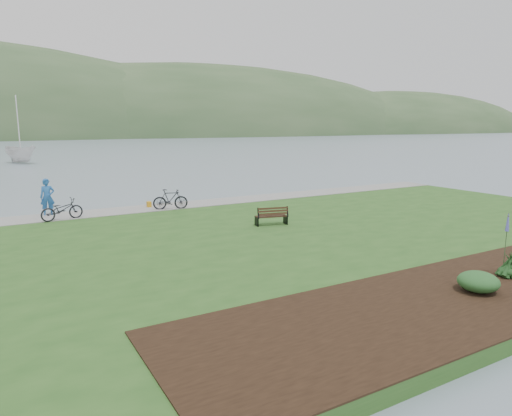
# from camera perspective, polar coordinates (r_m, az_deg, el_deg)

# --- Properties ---
(ground) EXTENTS (600.00, 600.00, 0.00)m
(ground) POSITION_cam_1_polar(r_m,az_deg,el_deg) (21.00, 3.08, -3.08)
(ground) COLOR slate
(ground) RESTS_ON ground
(lawn) EXTENTS (34.00, 20.00, 0.40)m
(lawn) POSITION_cam_1_polar(r_m,az_deg,el_deg) (19.35, 6.31, -3.69)
(lawn) COLOR #264F1C
(lawn) RESTS_ON ground
(shoreline_path) EXTENTS (34.00, 2.20, 0.03)m
(shoreline_path) POSITION_cam_1_polar(r_m,az_deg,el_deg) (26.84, -4.97, 0.77)
(shoreline_path) COLOR gray
(shoreline_path) RESTS_ON lawn
(far_hillside) EXTENTS (580.00, 80.00, 38.00)m
(far_hillside) POSITION_cam_1_polar(r_m,az_deg,el_deg) (189.74, -20.74, 8.27)
(far_hillside) COLOR #35522E
(far_hillside) RESTS_ON ground
(park_bench) EXTENTS (1.52, 0.90, 0.89)m
(park_bench) POSITION_cam_1_polar(r_m,az_deg,el_deg) (20.57, 2.00, -0.96)
(park_bench) COLOR black
(park_bench) RESTS_ON lawn
(person) EXTENTS (0.85, 0.64, 2.18)m
(person) POSITION_cam_1_polar(r_m,az_deg,el_deg) (24.93, -24.66, 1.61)
(person) COLOR #235BA1
(person) RESTS_ON lawn
(bicycle_a) EXTENTS (1.07, 2.06, 1.03)m
(bicycle_a) POSITION_cam_1_polar(r_m,az_deg,el_deg) (23.53, -23.10, -0.17)
(bicycle_a) COLOR black
(bicycle_a) RESTS_ON lawn
(bicycle_b) EXTENTS (1.00, 1.91, 1.10)m
(bicycle_b) POSITION_cam_1_polar(r_m,az_deg,el_deg) (24.78, -10.66, 1.08)
(bicycle_b) COLOR black
(bicycle_b) RESTS_ON lawn
(sailboat) EXTENTS (13.45, 13.55, 27.02)m
(sailboat) POSITION_cam_1_polar(r_m,az_deg,el_deg) (65.75, -27.23, 5.00)
(sailboat) COLOR silver
(sailboat) RESTS_ON ground
(pannier) EXTENTS (0.20, 0.30, 0.32)m
(pannier) POSITION_cam_1_polar(r_m,az_deg,el_deg) (25.72, -13.23, 0.43)
(pannier) COLOR orange
(pannier) RESTS_ON lawn
(echium_0) EXTENTS (0.62, 0.62, 2.20)m
(echium_0) POSITION_cam_1_polar(r_m,az_deg,el_deg) (15.45, 29.30, -4.49)
(echium_0) COLOR #133414
(echium_0) RESTS_ON garden_bed
(shrub_0) EXTENTS (1.08, 1.08, 0.54)m
(shrub_0) POSITION_cam_1_polar(r_m,az_deg,el_deg) (13.85, 26.04, -8.27)
(shrub_0) COLOR #1E4C21
(shrub_0) RESTS_ON garden_bed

